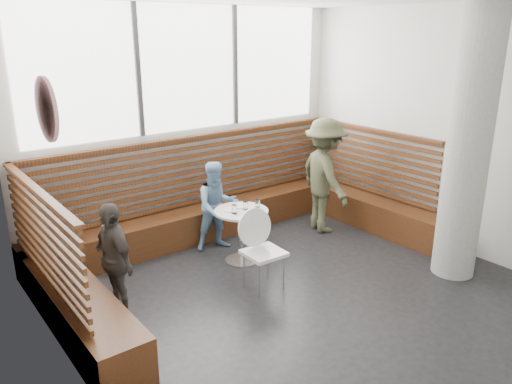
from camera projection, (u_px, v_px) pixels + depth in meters
room at (315, 160)px, 5.10m from camera, size 5.00×5.00×3.20m
booth at (221, 219)px, 6.80m from camera, size 5.00×2.50×1.44m
concrete_column at (468, 146)px, 5.72m from camera, size 0.50×0.50×3.20m
wall_art at (46, 109)px, 3.75m from camera, size 0.03×0.50×0.50m
cafe_table at (241, 225)px, 6.34m from camera, size 0.69×0.69×0.70m
cafe_chair at (260, 244)px, 5.69m from camera, size 0.45×0.44×0.93m
adult_man at (325, 176)px, 7.27m from camera, size 0.90×1.22×1.69m
child_back at (217, 206)px, 6.71m from camera, size 0.69×0.59×1.22m
child_left at (113, 259)px, 5.14m from camera, size 0.35×0.74×1.23m
plate_near at (230, 210)px, 6.28m from camera, size 0.18×0.18×0.01m
plate_far at (238, 206)px, 6.42m from camera, size 0.20×0.20×0.01m
glass_left at (234, 209)px, 6.15m from camera, size 0.07×0.07×0.11m
glass_mid at (245, 206)px, 6.30m from camera, size 0.06×0.06×0.10m
glass_right at (258, 203)px, 6.39m from camera, size 0.06×0.06×0.10m
menu_card at (255, 213)px, 6.18m from camera, size 0.22×0.16×0.00m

